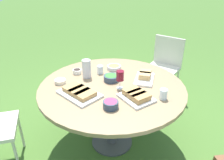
{
  "coord_description": "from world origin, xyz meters",
  "views": [
    {
      "loc": [
        -1.87,
        0.29,
        1.77
      ],
      "look_at": [
        0.0,
        0.0,
        0.79
      ],
      "focal_mm": 35.0,
      "sensor_mm": 36.0,
      "label": 1
    }
  ],
  "objects_px": {
    "dining_table": "(112,93)",
    "chair_near_right": "(164,63)",
    "water_pitcher": "(87,69)",
    "wine_glass": "(120,76)"
  },
  "relations": [
    {
      "from": "dining_table",
      "to": "chair_near_right",
      "type": "distance_m",
      "value": 1.32
    },
    {
      "from": "water_pitcher",
      "to": "wine_glass",
      "type": "distance_m",
      "value": 0.42
    },
    {
      "from": "dining_table",
      "to": "water_pitcher",
      "type": "height_order",
      "value": "water_pitcher"
    },
    {
      "from": "dining_table",
      "to": "chair_near_right",
      "type": "xyz_separation_m",
      "value": [
        0.93,
        -0.92,
        -0.13
      ]
    },
    {
      "from": "chair_near_right",
      "to": "water_pitcher",
      "type": "distance_m",
      "value": 1.39
    },
    {
      "from": "water_pitcher",
      "to": "wine_glass",
      "type": "xyz_separation_m",
      "value": [
        -0.29,
        -0.3,
        0.03
      ]
    },
    {
      "from": "chair_near_right",
      "to": "dining_table",
      "type": "bearing_deg",
      "value": 135.44
    },
    {
      "from": "chair_near_right",
      "to": "wine_glass",
      "type": "bearing_deg",
      "value": 139.53
    },
    {
      "from": "chair_near_right",
      "to": "water_pitcher",
      "type": "relative_size",
      "value": 4.55
    },
    {
      "from": "water_pitcher",
      "to": "dining_table",
      "type": "bearing_deg",
      "value": -133.33
    }
  ]
}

